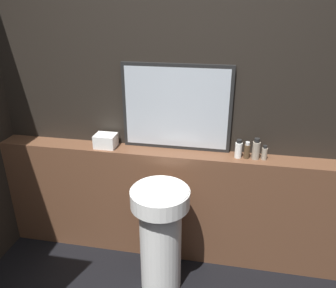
{
  "coord_description": "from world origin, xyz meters",
  "views": [
    {
      "loc": [
        0.33,
        -0.68,
        1.99
      ],
      "look_at": [
        -0.08,
        1.46,
        1.05
      ],
      "focal_mm": 35.0,
      "sensor_mm": 36.0,
      "label": 1
    }
  ],
  "objects_px": {
    "mirror": "(176,108)",
    "shampoo_bottle": "(238,149)",
    "pedestal_sink": "(160,234)",
    "body_wash_bottle": "(264,153)",
    "towel_stack": "(106,141)",
    "lotion_bottle": "(256,149)",
    "conditioner_bottle": "(247,151)"
  },
  "relations": [
    {
      "from": "towel_stack",
      "to": "shampoo_bottle",
      "type": "height_order",
      "value": "shampoo_bottle"
    },
    {
      "from": "towel_stack",
      "to": "pedestal_sink",
      "type": "bearing_deg",
      "value": -36.57
    },
    {
      "from": "conditioner_bottle",
      "to": "lotion_bottle",
      "type": "relative_size",
      "value": 0.8
    },
    {
      "from": "shampoo_bottle",
      "to": "body_wash_bottle",
      "type": "relative_size",
      "value": 1.28
    },
    {
      "from": "mirror",
      "to": "shampoo_bottle",
      "type": "bearing_deg",
      "value": -9.19
    },
    {
      "from": "pedestal_sink",
      "to": "shampoo_bottle",
      "type": "relative_size",
      "value": 6.02
    },
    {
      "from": "conditioner_bottle",
      "to": "body_wash_bottle",
      "type": "relative_size",
      "value": 1.16
    },
    {
      "from": "towel_stack",
      "to": "lotion_bottle",
      "type": "relative_size",
      "value": 1.02
    },
    {
      "from": "pedestal_sink",
      "to": "mirror",
      "type": "bearing_deg",
      "value": 86.41
    },
    {
      "from": "mirror",
      "to": "conditioner_bottle",
      "type": "height_order",
      "value": "mirror"
    },
    {
      "from": "shampoo_bottle",
      "to": "body_wash_bottle",
      "type": "height_order",
      "value": "shampoo_bottle"
    },
    {
      "from": "pedestal_sink",
      "to": "mirror",
      "type": "height_order",
      "value": "mirror"
    },
    {
      "from": "pedestal_sink",
      "to": "body_wash_bottle",
      "type": "xyz_separation_m",
      "value": [
        0.69,
        0.38,
        0.53
      ]
    },
    {
      "from": "conditioner_bottle",
      "to": "lotion_bottle",
      "type": "bearing_deg",
      "value": 0.0
    },
    {
      "from": "shampoo_bottle",
      "to": "body_wash_bottle",
      "type": "distance_m",
      "value": 0.19
    },
    {
      "from": "towel_stack",
      "to": "conditioner_bottle",
      "type": "bearing_deg",
      "value": 0.0
    },
    {
      "from": "towel_stack",
      "to": "shampoo_bottle",
      "type": "bearing_deg",
      "value": 0.0
    },
    {
      "from": "conditioner_bottle",
      "to": "towel_stack",
      "type": "bearing_deg",
      "value": 180.0
    },
    {
      "from": "conditioner_bottle",
      "to": "body_wash_bottle",
      "type": "bearing_deg",
      "value": 0.0
    },
    {
      "from": "mirror",
      "to": "body_wash_bottle",
      "type": "height_order",
      "value": "mirror"
    },
    {
      "from": "towel_stack",
      "to": "conditioner_bottle",
      "type": "height_order",
      "value": "conditioner_bottle"
    },
    {
      "from": "towel_stack",
      "to": "body_wash_bottle",
      "type": "height_order",
      "value": "body_wash_bottle"
    },
    {
      "from": "shampoo_bottle",
      "to": "conditioner_bottle",
      "type": "bearing_deg",
      "value": 0.0
    },
    {
      "from": "pedestal_sink",
      "to": "towel_stack",
      "type": "height_order",
      "value": "towel_stack"
    },
    {
      "from": "shampoo_bottle",
      "to": "pedestal_sink",
      "type": "bearing_deg",
      "value": -142.84
    },
    {
      "from": "pedestal_sink",
      "to": "towel_stack",
      "type": "relative_size",
      "value": 5.17
    },
    {
      "from": "mirror",
      "to": "lotion_bottle",
      "type": "xyz_separation_m",
      "value": [
        0.6,
        -0.08,
        -0.25
      ]
    },
    {
      "from": "mirror",
      "to": "towel_stack",
      "type": "relative_size",
      "value": 5.02
    },
    {
      "from": "pedestal_sink",
      "to": "lotion_bottle",
      "type": "relative_size",
      "value": 5.29
    },
    {
      "from": "pedestal_sink",
      "to": "shampoo_bottle",
      "type": "xyz_separation_m",
      "value": [
        0.5,
        0.38,
        0.54
      ]
    },
    {
      "from": "mirror",
      "to": "towel_stack",
      "type": "xyz_separation_m",
      "value": [
        -0.54,
        -0.08,
        -0.27
      ]
    },
    {
      "from": "shampoo_bottle",
      "to": "body_wash_bottle",
      "type": "xyz_separation_m",
      "value": [
        0.18,
        0.0,
        -0.01
      ]
    }
  ]
}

